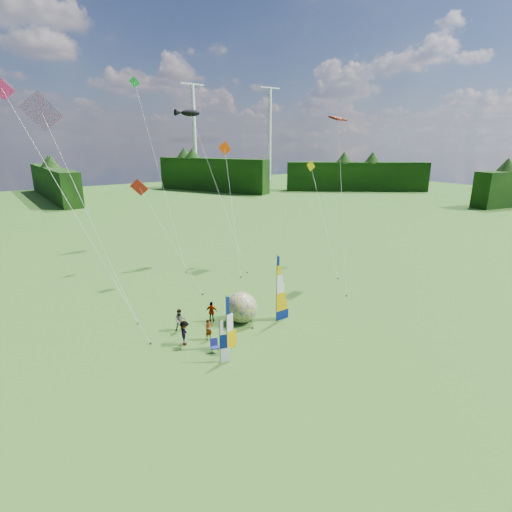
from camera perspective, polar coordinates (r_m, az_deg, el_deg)
ground at (r=27.93m, az=6.62°, el=-12.46°), size 220.00×220.00×0.00m
treeline_ring at (r=26.25m, az=6.90°, el=-4.78°), size 210.00×210.00×8.00m
turbine_left at (r=142.40m, az=1.95°, el=16.89°), size 8.00×1.20×30.00m
turbine_right at (r=134.89m, az=-8.80°, el=16.76°), size 8.00×1.20×30.00m
feather_banner_main at (r=30.01m, az=2.97°, el=-4.81°), size 1.40×0.14×5.18m
side_banner_left at (r=26.35m, az=-4.23°, el=-9.67°), size 1.04×0.24×3.73m
side_banner_far at (r=25.17m, az=-5.18°, el=-12.16°), size 0.84×0.36×2.84m
bol_inflatable at (r=30.48m, az=-2.05°, el=-7.33°), size 3.07×3.07×2.36m
spectator_a at (r=28.23m, az=-6.77°, el=-10.41°), size 0.57×0.40×1.50m
spectator_b at (r=29.72m, az=-10.78°, el=-9.00°), size 0.90×0.67×1.67m
spectator_c at (r=27.78m, az=-10.15°, el=-10.78°), size 0.94×1.16×1.72m
spectator_d at (r=30.80m, az=-6.34°, el=-7.93°), size 0.94×0.94×1.61m
camp_chair at (r=26.72m, az=-5.91°, el=-12.70°), size 0.68×0.68×0.94m
kite_whale at (r=44.17m, az=-5.52°, el=10.34°), size 7.96×13.76×17.75m
kite_rainbow_delta at (r=32.24m, az=-22.86°, el=7.01°), size 9.03×12.54×17.79m
kite_parafoil at (r=37.73m, az=12.30°, el=8.88°), size 9.74×11.38×17.54m
small_kite_red at (r=37.67m, az=-12.25°, el=3.37°), size 8.80×11.67×10.42m
small_kite_orange at (r=42.74m, az=-3.41°, el=7.53°), size 5.91×10.48×13.82m
small_kite_yellow at (r=43.08m, az=9.67°, el=5.89°), size 5.73×10.20×11.59m
small_kite_pink at (r=28.46m, az=-24.08°, el=5.68°), size 8.18×9.56×17.67m
small_kite_green at (r=44.78m, az=-13.62°, el=11.77°), size 3.06×11.71×20.43m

